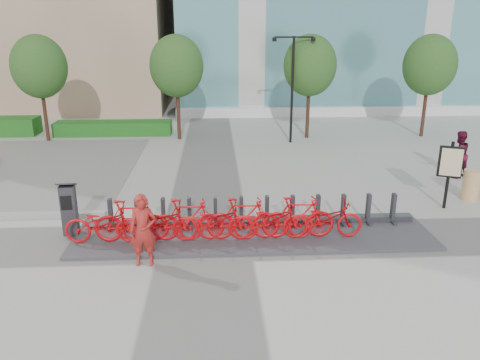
{
  "coord_description": "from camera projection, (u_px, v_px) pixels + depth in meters",
  "views": [
    {
      "loc": [
        0.31,
        -11.25,
        5.38
      ],
      "look_at": [
        1.0,
        1.5,
        1.2
      ],
      "focal_mm": 35.0,
      "sensor_mm": 36.0,
      "label": 1
    }
  ],
  "objects": [
    {
      "name": "construction_barrel",
      "position": [
        471.0,
        185.0,
        15.18
      ],
      "size": [
        0.67,
        0.67,
        1.01
      ],
      "primitive_type": "cylinder",
      "rotation": [
        0.0,
        0.0,
        0.34
      ],
      "color": "orange",
      "rests_on": "ground"
    },
    {
      "name": "tree_1",
      "position": [
        177.0,
        66.0,
        22.53
      ],
      "size": [
        2.6,
        2.6,
        5.1
      ],
      "color": "#3A1F14",
      "rests_on": "ground"
    },
    {
      "name": "bike_5",
      "position": [
        243.0,
        219.0,
        12.14
      ],
      "size": [
        1.9,
        0.54,
        1.14
      ],
      "primitive_type": "imported",
      "rotation": [
        0.0,
        0.0,
        1.57
      ],
      "color": "#C0080E",
      "rests_on": "dock_pad"
    },
    {
      "name": "tree_2",
      "position": [
        310.0,
        66.0,
        22.86
      ],
      "size": [
        2.6,
        2.6,
        5.1
      ],
      "color": "#3A1F14",
      "rests_on": "ground"
    },
    {
      "name": "bike_6",
      "position": [
        271.0,
        220.0,
        12.19
      ],
      "size": [
        1.96,
        0.68,
        1.03
      ],
      "primitive_type": "imported",
      "rotation": [
        0.0,
        0.0,
        1.57
      ],
      "color": "#C0080E",
      "rests_on": "dock_pad"
    },
    {
      "name": "map_sign",
      "position": [
        450.0,
        165.0,
        14.18
      ],
      "size": [
        0.68,
        0.37,
        2.13
      ],
      "rotation": [
        0.0,
        0.0,
        -0.41
      ],
      "color": "black",
      "rests_on": "ground"
    },
    {
      "name": "bike_8",
      "position": [
        325.0,
        219.0,
        12.26
      ],
      "size": [
        1.96,
        0.68,
        1.03
      ],
      "primitive_type": "imported",
      "rotation": [
        0.0,
        0.0,
        1.57
      ],
      "color": "#C0080E",
      "rests_on": "dock_pad"
    },
    {
      "name": "bike_7",
      "position": [
        298.0,
        217.0,
        12.21
      ],
      "size": [
        1.9,
        0.54,
        1.14
      ],
      "primitive_type": "imported",
      "rotation": [
        0.0,
        0.0,
        1.57
      ],
      "color": "#C0080E",
      "rests_on": "dock_pad"
    },
    {
      "name": "tree_0",
      "position": [
        39.0,
        67.0,
        22.19
      ],
      "size": [
        2.6,
        2.6,
        5.1
      ],
      "color": "#3A1F14",
      "rests_on": "ground"
    },
    {
      "name": "hedge_b",
      "position": [
        114.0,
        128.0,
        24.49
      ],
      "size": [
        6.0,
        1.2,
        0.7
      ],
      "primitive_type": "cube",
      "color": "#104614",
      "rests_on": "ground"
    },
    {
      "name": "dock_pad",
      "position": [
        253.0,
        234.0,
        12.67
      ],
      "size": [
        9.6,
        2.4,
        0.08
      ],
      "primitive_type": "cube",
      "color": "#414046",
      "rests_on": "ground"
    },
    {
      "name": "streetlamp",
      "position": [
        293.0,
        77.0,
        22.0
      ],
      "size": [
        2.0,
        0.2,
        5.0
      ],
      "color": "black",
      "rests_on": "ground"
    },
    {
      "name": "dock_rail_posts",
      "position": [
        254.0,
        212.0,
        12.98
      ],
      "size": [
        8.02,
        0.5,
        0.85
      ],
      "primitive_type": null,
      "color": "#2A2A30",
      "rests_on": "dock_pad"
    },
    {
      "name": "bike_2",
      "position": [
        160.0,
        222.0,
        12.04
      ],
      "size": [
        1.96,
        0.68,
        1.03
      ],
      "primitive_type": "imported",
      "rotation": [
        0.0,
        0.0,
        1.57
      ],
      "color": "#C0080E",
      "rests_on": "dock_pad"
    },
    {
      "name": "bike_3",
      "position": [
        188.0,
        220.0,
        12.06
      ],
      "size": [
        1.9,
        0.54,
        1.14
      ],
      "primitive_type": "imported",
      "rotation": [
        0.0,
        0.0,
        1.57
      ],
      "color": "#C0080E",
      "rests_on": "dock_pad"
    },
    {
      "name": "tree_3",
      "position": [
        430.0,
        65.0,
        23.17
      ],
      "size": [
        2.6,
        2.6,
        5.1
      ],
      "color": "#3A1F14",
      "rests_on": "ground"
    },
    {
      "name": "worker_red",
      "position": [
        143.0,
        230.0,
        10.88
      ],
      "size": [
        0.65,
        0.43,
        1.75
      ],
      "primitive_type": "imported",
      "rotation": [
        0.0,
        0.0,
        0.02
      ],
      "color": "#A1201D",
      "rests_on": "ground"
    },
    {
      "name": "bike_4",
      "position": [
        216.0,
        221.0,
        12.12
      ],
      "size": [
        1.96,
        0.68,
        1.03
      ],
      "primitive_type": "imported",
      "rotation": [
        0.0,
        0.0,
        1.57
      ],
      "color": "#C0080E",
      "rests_on": "dock_pad"
    },
    {
      "name": "bike_0",
      "position": [
        103.0,
        224.0,
        11.97
      ],
      "size": [
        1.96,
        0.68,
        1.03
      ],
      "primitive_type": "imported",
      "rotation": [
        0.0,
        0.0,
        1.57
      ],
      "color": "#C0080E",
      "rests_on": "dock_pad"
    },
    {
      "name": "ground",
      "position": [
        205.0,
        241.0,
        12.33
      ],
      "size": [
        120.0,
        120.0,
        0.0
      ],
      "primitive_type": "plane",
      "color": "#B1B2A9"
    },
    {
      "name": "kiosk",
      "position": [
        69.0,
        209.0,
        12.38
      ],
      "size": [
        0.49,
        0.42,
        1.5
      ],
      "rotation": [
        0.0,
        0.0,
        0.08
      ],
      "color": "#2A2A30",
      "rests_on": "dock_pad"
    },
    {
      "name": "pedestrian",
      "position": [
        458.0,
        154.0,
        17.34
      ],
      "size": [
        1.01,
        0.88,
        1.78
      ],
      "primitive_type": "imported",
      "rotation": [
        0.0,
        0.0,
        3.42
      ],
      "color": "#560E27",
      "rests_on": "ground"
    },
    {
      "name": "bike_1",
      "position": [
        131.0,
        221.0,
        11.99
      ],
      "size": [
        1.9,
        0.54,
        1.14
      ],
      "primitive_type": "imported",
      "rotation": [
        0.0,
        0.0,
        1.57
      ],
      "color": "#C0080E",
      "rests_on": "dock_pad"
    }
  ]
}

